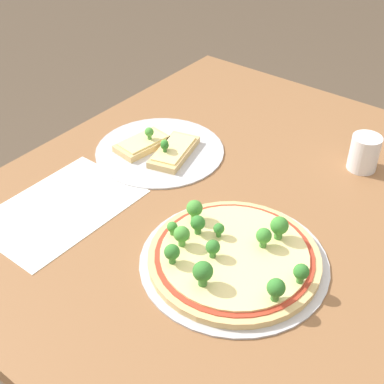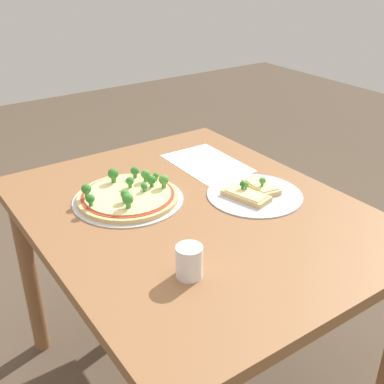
% 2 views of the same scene
% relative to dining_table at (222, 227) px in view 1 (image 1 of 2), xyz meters
% --- Properties ---
extents(dining_table, '(1.14, 0.92, 0.76)m').
position_rel_dining_table_xyz_m(dining_table, '(0.00, 0.00, 0.00)').
color(dining_table, brown).
rests_on(dining_table, ground_plane).
extents(pizza_tray_whole, '(0.35, 0.35, 0.07)m').
position_rel_dining_table_xyz_m(pizza_tray_whole, '(0.16, 0.14, 0.11)').
color(pizza_tray_whole, '#B7B7BC').
rests_on(pizza_tray_whole, dining_table).
extents(pizza_tray_slice, '(0.31, 0.31, 0.05)m').
position_rel_dining_table_xyz_m(pizza_tray_slice, '(-0.04, -0.21, 0.11)').
color(pizza_tray_slice, '#B7B7BC').
rests_on(pizza_tray_slice, dining_table).
extents(drinking_cup, '(0.07, 0.07, 0.08)m').
position_rel_dining_table_xyz_m(drinking_cup, '(-0.27, 0.20, 0.14)').
color(drinking_cup, white).
rests_on(drinking_cup, dining_table).
extents(paper_menu, '(0.32, 0.22, 0.00)m').
position_rel_dining_table_xyz_m(paper_menu, '(0.25, -0.24, 0.10)').
color(paper_menu, white).
rests_on(paper_menu, dining_table).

